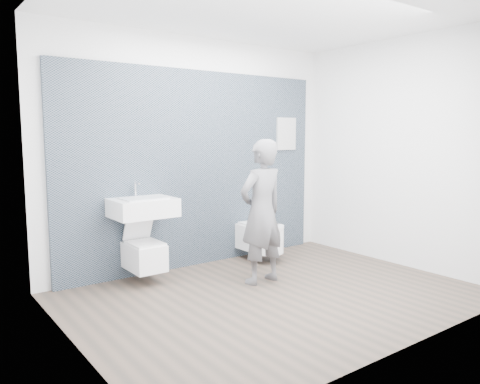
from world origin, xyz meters
TOP-DOWN VIEW (x-y plane):
  - ground at (0.00, 0.00)m, footprint 4.00×4.00m
  - room_shell at (0.00, 0.00)m, footprint 4.00×4.00m
  - tile_wall at (0.00, 1.47)m, footprint 3.60×0.06m
  - washbasin at (-0.88, 1.19)m, footprint 0.67×0.50m
  - toilet_square at (-0.88, 1.19)m, footprint 0.34×0.50m
  - toilet_rounded at (0.74, 1.11)m, footprint 0.39×0.66m
  - info_placard at (1.42, 1.43)m, footprint 0.34×0.03m
  - visitor at (0.15, 0.41)m, footprint 0.60×0.42m

SIDE VIEW (x-z plane):
  - ground at x=0.00m, z-range 0.00..0.00m
  - tile_wall at x=0.00m, z-range -1.20..1.20m
  - info_placard at x=1.42m, z-range -0.22..0.22m
  - toilet_rounded at x=0.74m, z-range 0.13..0.48m
  - toilet_square at x=-0.88m, z-range -0.01..0.64m
  - visitor at x=0.15m, z-range 0.00..1.58m
  - washbasin at x=-0.88m, z-range 0.59..1.09m
  - room_shell at x=0.00m, z-range -0.26..3.74m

